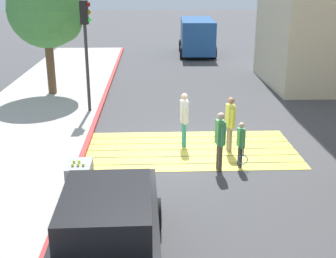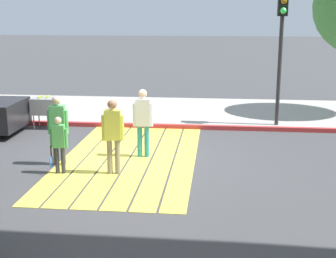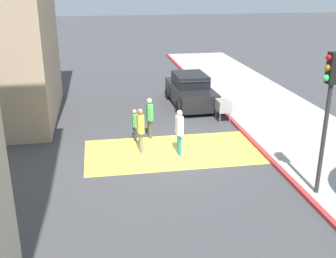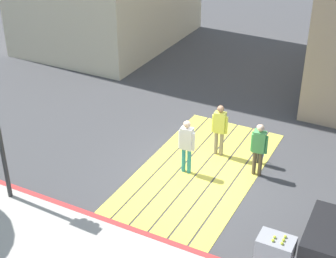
{
  "view_description": "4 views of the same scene",
  "coord_description": "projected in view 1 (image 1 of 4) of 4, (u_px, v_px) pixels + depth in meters",
  "views": [
    {
      "loc": [
        -1.2,
        -12.66,
        5.06
      ],
      "look_at": [
        -0.72,
        -0.11,
        0.72
      ],
      "focal_mm": 47.43,
      "sensor_mm": 36.0,
      "label": 1
    },
    {
      "loc": [
        11.16,
        2.14,
        3.55
      ],
      "look_at": [
        0.15,
        0.98,
        0.82
      ],
      "focal_mm": 51.33,
      "sensor_mm": 36.0,
      "label": 2
    },
    {
      "loc": [
        2.57,
        13.88,
        6.06
      ],
      "look_at": [
        0.2,
        0.25,
        1.0
      ],
      "focal_mm": 44.24,
      "sensor_mm": 36.0,
      "label": 3
    },
    {
      "loc": [
        -11.53,
        -4.98,
        8.44
      ],
      "look_at": [
        -0.03,
        1.01,
        1.19
      ],
      "focal_mm": 54.58,
      "sensor_mm": 36.0,
      "label": 4
    }
  ],
  "objects": [
    {
      "name": "crosswalk_stripes",
      "position": [
        191.0,
        149.0,
        13.65
      ],
      "size": [
        6.4,
        3.25,
        0.01
      ],
      "color": "#EAD64C",
      "rests_on": "ground"
    },
    {
      "name": "car_parked_near_curb",
      "position": [
        108.0,
        233.0,
        7.87
      ],
      "size": [
        2.04,
        4.33,
        1.57
      ],
      "color": "black",
      "rests_on": "ground"
    },
    {
      "name": "ground_plane",
      "position": [
        191.0,
        150.0,
        13.65
      ],
      "size": [
        120.0,
        120.0,
        0.0
      ],
      "primitive_type": "plane",
      "color": "#424244"
    },
    {
      "name": "pedestrian_child_with_racket",
      "position": [
        241.0,
        142.0,
        12.19
      ],
      "size": [
        0.29,
        0.4,
        1.3
      ],
      "color": "#333338",
      "rests_on": "ground"
    },
    {
      "name": "pedestrian_adult_side",
      "position": [
        230.0,
        120.0,
        13.25
      ],
      "size": [
        0.25,
        0.49,
        1.69
      ],
      "color": "gray",
      "rests_on": "ground"
    },
    {
      "name": "pedestrian_adult_lead",
      "position": [
        220.0,
        137.0,
        11.9
      ],
      "size": [
        0.25,
        0.48,
        1.66
      ],
      "color": "brown",
      "rests_on": "ground"
    },
    {
      "name": "tennis_ball_cart",
      "position": [
        80.0,
        174.0,
        10.34
      ],
      "size": [
        0.56,
        0.8,
        1.02
      ],
      "color": "#99999E",
      "rests_on": "ground"
    },
    {
      "name": "van_down_street",
      "position": [
        197.0,
        36.0,
        29.82
      ],
      "size": [
        2.53,
        5.29,
        2.35
      ],
      "color": "#1E4C8C",
      "rests_on": "ground"
    },
    {
      "name": "pedestrian_adult_trailing",
      "position": [
        184.0,
        116.0,
        13.63
      ],
      "size": [
        0.24,
        0.5,
        1.71
      ],
      "color": "teal",
      "rests_on": "ground"
    },
    {
      "name": "traffic_light_corner",
      "position": [
        86.0,
        34.0,
        16.28
      ],
      "size": [
        0.39,
        0.28,
        4.24
      ],
      "color": "#2D2D2D",
      "rests_on": "ground"
    },
    {
      "name": "street_tree",
      "position": [
        48.0,
        12.0,
        18.62
      ],
      "size": [
        3.2,
        3.2,
        5.32
      ],
      "color": "brown",
      "rests_on": "ground"
    },
    {
      "name": "sidewalk_west",
      "position": [
        7.0,
        150.0,
        13.43
      ],
      "size": [
        4.8,
        40.0,
        0.12
      ],
      "primitive_type": "cube",
      "color": "#ADA8A0",
      "rests_on": "ground"
    },
    {
      "name": "curb_painted",
      "position": [
        85.0,
        149.0,
        13.51
      ],
      "size": [
        0.16,
        40.0,
        0.13
      ],
      "primitive_type": "cube",
      "color": "#BC3333",
      "rests_on": "ground"
    }
  ]
}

